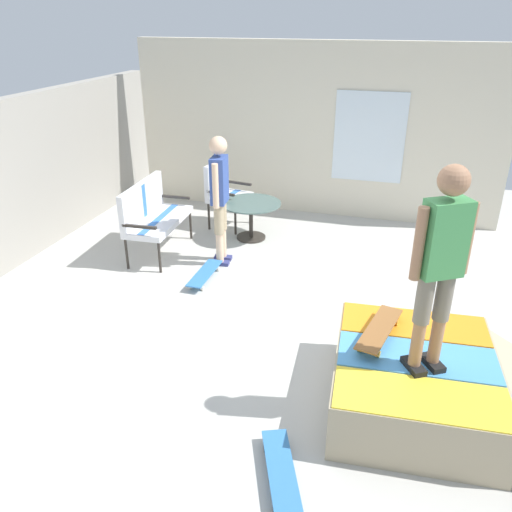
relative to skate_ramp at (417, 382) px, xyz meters
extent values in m
cube|color=beige|center=(0.83, 1.31, -0.31)|extent=(12.00, 12.00, 0.10)
cube|color=beige|center=(4.63, 1.81, 1.12)|extent=(0.20, 6.00, 2.76)
cube|color=silver|center=(4.52, 0.91, 1.09)|extent=(0.03, 1.10, 1.40)
cube|color=tan|center=(0.00, 0.03, -0.01)|extent=(1.66, 1.45, 0.51)
cube|color=yellow|center=(-0.52, 0.00, 0.26)|extent=(0.59, 1.34, 0.01)
cube|color=#4C99D8|center=(0.00, 0.03, 0.26)|extent=(0.59, 1.34, 0.01)
cube|color=orange|center=(0.52, 0.07, 0.26)|extent=(0.59, 1.34, 0.01)
cylinder|color=#B2B2B7|center=(-0.05, 0.68, 0.23)|extent=(1.51, 0.15, 0.05)
cylinder|color=#2D2823|center=(1.73, 3.27, -0.04)|extent=(0.04, 0.04, 0.44)
cylinder|color=#2D2823|center=(2.90, 3.32, -0.04)|extent=(0.04, 0.04, 0.44)
cylinder|color=#2D2823|center=(1.71, 3.74, -0.04)|extent=(0.04, 0.04, 0.44)
cylinder|color=#2D2823|center=(2.88, 3.79, -0.04)|extent=(0.04, 0.04, 0.44)
cube|color=silver|center=(2.31, 3.53, 0.22)|extent=(1.27, 0.60, 0.08)
cube|color=#3872C6|center=(2.31, 3.53, 0.26)|extent=(1.21, 0.15, 0.00)
cube|color=silver|center=(2.30, 3.77, 0.51)|extent=(1.25, 0.13, 0.50)
cube|color=#3872C6|center=(2.30, 3.77, 0.51)|extent=(0.10, 0.09, 0.46)
cube|color=#2D2823|center=(1.70, 3.50, 0.38)|extent=(0.06, 0.47, 0.04)
cube|color=#2D2823|center=(2.91, 3.56, 0.38)|extent=(0.06, 0.47, 0.04)
cylinder|color=#2D2823|center=(3.25, 2.72, -0.04)|extent=(0.04, 0.04, 0.44)
cylinder|color=#2D2823|center=(3.78, 2.64, -0.04)|extent=(0.04, 0.04, 0.44)
cylinder|color=#2D2823|center=(3.33, 3.19, -0.04)|extent=(0.04, 0.04, 0.44)
cylinder|color=#2D2823|center=(3.86, 3.10, -0.04)|extent=(0.04, 0.04, 0.44)
cube|color=silver|center=(3.55, 2.91, 0.22)|extent=(0.70, 0.64, 0.08)
cube|color=#3872C6|center=(3.55, 2.91, 0.26)|extent=(0.59, 0.19, 0.00)
cube|color=silver|center=(3.59, 3.15, 0.51)|extent=(0.62, 0.18, 0.50)
cube|color=#3872C6|center=(3.59, 3.15, 0.51)|extent=(0.11, 0.10, 0.46)
cube|color=#2D2823|center=(3.27, 2.96, 0.38)|extent=(0.11, 0.47, 0.04)
cube|color=#2D2823|center=(3.84, 2.87, 0.38)|extent=(0.11, 0.47, 0.04)
cylinder|color=#2D2823|center=(3.17, 2.45, 0.01)|extent=(0.06, 0.06, 0.55)
cylinder|color=#2D2823|center=(3.17, 2.45, -0.25)|extent=(0.44, 0.44, 0.03)
cylinder|color=#4C6660|center=(3.17, 2.45, 0.30)|extent=(0.90, 0.90, 0.02)
cube|color=navy|center=(2.17, 2.59, -0.24)|extent=(0.14, 0.25, 0.05)
cylinder|color=beige|center=(2.17, 2.59, -0.01)|extent=(0.10, 0.10, 0.41)
cylinder|color=tan|center=(2.17, 2.59, 0.40)|extent=(0.13, 0.13, 0.41)
cube|color=navy|center=(2.34, 2.61, -0.24)|extent=(0.14, 0.25, 0.05)
cylinder|color=beige|center=(2.34, 2.61, -0.01)|extent=(0.10, 0.10, 0.41)
cylinder|color=tan|center=(2.34, 2.61, 0.40)|extent=(0.13, 0.13, 0.41)
cube|color=#334C99|center=(2.26, 2.60, 0.91)|extent=(0.34, 0.21, 0.61)
sphere|color=beige|center=(2.26, 2.60, 1.36)|extent=(0.23, 0.23, 0.23)
cylinder|color=beige|center=(2.06, 2.58, 0.89)|extent=(0.08, 0.08, 0.58)
cylinder|color=beige|center=(2.46, 2.62, 0.89)|extent=(0.08, 0.08, 0.58)
cube|color=black|center=(-0.10, -0.08, 0.29)|extent=(0.26, 0.22, 0.05)
cylinder|color=#9E7051|center=(-0.10, -0.08, 0.51)|extent=(0.10, 0.10, 0.40)
cylinder|color=slate|center=(-0.10, -0.08, 0.91)|extent=(0.13, 0.13, 0.40)
cube|color=black|center=(-0.18, 0.06, 0.29)|extent=(0.26, 0.22, 0.05)
cylinder|color=#9E7051|center=(-0.18, 0.06, 0.51)|extent=(0.10, 0.10, 0.40)
cylinder|color=slate|center=(-0.18, 0.06, 0.91)|extent=(0.13, 0.13, 0.40)
cube|color=#3F8C4C|center=(-0.14, -0.01, 1.40)|extent=(0.32, 0.37, 0.59)
sphere|color=#9E7051|center=(-0.14, -0.01, 1.84)|extent=(0.22, 0.22, 0.22)
cylinder|color=#9E7051|center=(-0.03, -0.18, 1.38)|extent=(0.08, 0.08, 0.56)
cylinder|color=#9E7051|center=(-0.24, 0.16, 1.38)|extent=(0.08, 0.08, 0.56)
cube|color=#3372B2|center=(1.71, 2.63, -0.17)|extent=(0.80, 0.20, 0.02)
cylinder|color=silver|center=(1.99, 2.55, -0.23)|extent=(0.06, 0.03, 0.06)
cylinder|color=silver|center=(1.99, 2.71, -0.23)|extent=(0.06, 0.03, 0.06)
cylinder|color=silver|center=(1.43, 2.55, -0.23)|extent=(0.06, 0.03, 0.06)
cylinder|color=silver|center=(1.43, 2.71, -0.23)|extent=(0.06, 0.03, 0.06)
cube|color=#3372B2|center=(-1.10, 0.93, -0.17)|extent=(0.82, 0.49, 0.02)
cylinder|color=#333333|center=(-0.81, 0.96, -0.23)|extent=(0.06, 0.05, 0.06)
cylinder|color=#333333|center=(-0.87, 1.11, -0.23)|extent=(0.06, 0.05, 0.06)
cylinder|color=#333333|center=(-1.33, 0.75, -0.23)|extent=(0.06, 0.05, 0.06)
cylinder|color=#333333|center=(-1.39, 0.90, -0.23)|extent=(0.06, 0.05, 0.06)
cube|color=brown|center=(0.19, 0.37, 0.36)|extent=(0.82, 0.37, 0.01)
cylinder|color=gold|center=(0.45, 0.23, 0.29)|extent=(0.06, 0.04, 0.06)
cylinder|color=gold|center=(0.48, 0.38, 0.29)|extent=(0.06, 0.04, 0.06)
cylinder|color=gold|center=(-0.10, 0.35, 0.29)|extent=(0.06, 0.04, 0.06)
cylinder|color=gold|center=(-0.06, 0.51, 0.29)|extent=(0.06, 0.04, 0.06)
camera|label=1|loc=(-3.82, 0.33, 2.89)|focal=36.47mm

